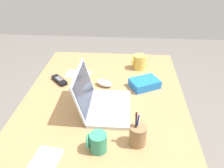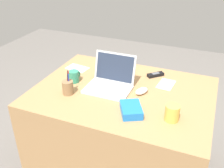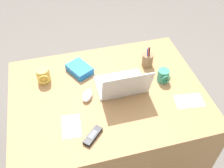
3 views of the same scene
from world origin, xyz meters
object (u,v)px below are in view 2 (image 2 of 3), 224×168
at_px(computer_mouse, 142,91).
at_px(pen_holder, 68,87).
at_px(snack_bag, 131,110).
at_px(coffee_mug_tall, 172,112).
at_px(cordless_phone, 156,75).
at_px(coffee_mug_white, 74,76).
at_px(laptop, 110,82).

bearing_deg(computer_mouse, pen_holder, -132.54).
height_order(computer_mouse, snack_bag, snack_bag).
height_order(computer_mouse, coffee_mug_tall, coffee_mug_tall).
bearing_deg(snack_bag, cordless_phone, 88.05).
height_order(cordless_phone, snack_bag, snack_bag).
bearing_deg(coffee_mug_white, laptop, 3.00).
height_order(computer_mouse, cordless_phone, computer_mouse).
distance_m(laptop, computer_mouse, 0.24).
xyz_separation_m(laptop, pen_holder, (-0.24, -0.19, 0.00)).
bearing_deg(computer_mouse, cordless_phone, 109.90).
relative_size(computer_mouse, snack_bag, 0.64).
distance_m(coffee_mug_white, cordless_phone, 0.64).
relative_size(coffee_mug_tall, cordless_phone, 0.80).
bearing_deg(coffee_mug_white, computer_mouse, 2.62).
distance_m(pen_holder, snack_bag, 0.48).
xyz_separation_m(laptop, snack_bag, (0.24, -0.24, -0.02)).
bearing_deg(coffee_mug_white, pen_holder, -73.97).
bearing_deg(snack_bag, laptop, 134.86).
bearing_deg(cordless_phone, coffee_mug_tall, -66.37).
height_order(laptop, snack_bag, laptop).
xyz_separation_m(computer_mouse, snack_bag, (0.01, -0.25, 0.01)).
relative_size(coffee_mug_white, cordless_phone, 0.70).
distance_m(coffee_mug_white, pen_holder, 0.18).
height_order(coffee_mug_white, coffee_mug_tall, coffee_mug_tall).
height_order(laptop, computer_mouse, laptop).
bearing_deg(coffee_mug_white, coffee_mug_tall, -14.36).
height_order(coffee_mug_tall, cordless_phone, coffee_mug_tall).
height_order(laptop, coffee_mug_tall, laptop).
xyz_separation_m(coffee_mug_white, cordless_phone, (0.55, 0.32, -0.03)).
xyz_separation_m(coffee_mug_white, coffee_mug_tall, (0.78, -0.20, 0.01)).
xyz_separation_m(coffee_mug_white, snack_bag, (0.53, -0.23, -0.02)).
relative_size(coffee_mug_tall, snack_bag, 0.59).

